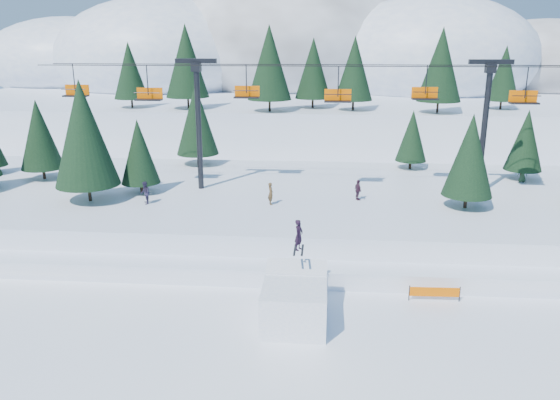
# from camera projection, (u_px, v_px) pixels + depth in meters

# --- Properties ---
(ground) EXTENTS (160.00, 160.00, 0.00)m
(ground) POSITION_uv_depth(u_px,v_px,m) (300.00, 334.00, 27.31)
(ground) COLOR white
(ground) RESTS_ON ground
(mid_shelf) EXTENTS (70.00, 22.00, 2.50)m
(mid_shelf) POSITION_uv_depth(u_px,v_px,m) (311.00, 206.00, 44.16)
(mid_shelf) COLOR white
(mid_shelf) RESTS_ON ground
(berm) EXTENTS (70.00, 6.00, 1.10)m
(berm) POSITION_uv_depth(u_px,v_px,m) (306.00, 262.00, 34.80)
(berm) COLOR white
(berm) RESTS_ON ground
(mountain_ridge) EXTENTS (119.00, 60.32, 26.46)m
(mountain_ridge) POSITION_uv_depth(u_px,v_px,m) (292.00, 67.00, 95.08)
(mountain_ridge) COLOR white
(mountain_ridge) RESTS_ON ground
(jump_kicker) EXTENTS (3.27, 4.45, 5.12)m
(jump_kicker) POSITION_uv_depth(u_px,v_px,m) (295.00, 301.00, 28.14)
(jump_kicker) COLOR white
(jump_kicker) RESTS_ON ground
(chairlift) EXTENTS (46.00, 3.21, 10.28)m
(chairlift) POSITION_uv_depth(u_px,v_px,m) (325.00, 105.00, 41.86)
(chairlift) COLOR black
(chairlift) RESTS_ON mid_shelf
(conifer_stand) EXTENTS (61.19, 17.25, 9.76)m
(conifer_stand) POSITION_uv_depth(u_px,v_px,m) (355.00, 135.00, 42.61)
(conifer_stand) COLOR black
(conifer_stand) RESTS_ON mid_shelf
(distant_skiers) EXTENTS (30.75, 9.77, 1.69)m
(distant_skiers) POSITION_uv_depth(u_px,v_px,m) (311.00, 187.00, 41.71)
(distant_skiers) COLOR #233C25
(distant_skiers) RESTS_ON mid_shelf
(banner_near) EXTENTS (2.86, 0.15, 0.90)m
(banner_near) POSITION_uv_depth(u_px,v_px,m) (434.00, 292.00, 30.61)
(banner_near) COLOR black
(banner_near) RESTS_ON ground
(banner_far) EXTENTS (2.78, 0.72, 0.90)m
(banner_far) POSITION_uv_depth(u_px,v_px,m) (463.00, 282.00, 31.94)
(banner_far) COLOR black
(banner_far) RESTS_ON ground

